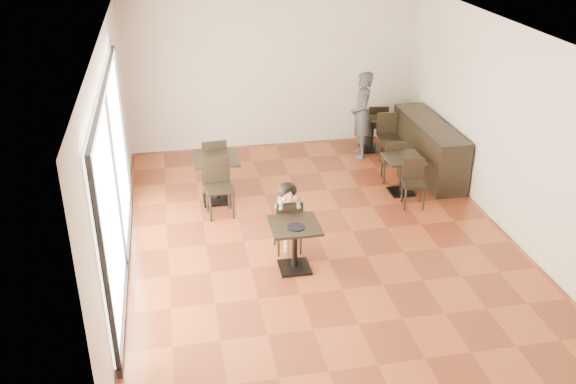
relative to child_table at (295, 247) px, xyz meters
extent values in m
cube|color=brown|center=(0.55, 0.91, -0.37)|extent=(6.00, 8.00, 0.01)
cube|color=silver|center=(0.55, 0.91, 2.83)|extent=(6.00, 8.00, 0.01)
cube|color=beige|center=(0.55, 4.91, 1.23)|extent=(6.00, 0.01, 3.20)
cube|color=beige|center=(0.55, -3.09, 1.23)|extent=(6.00, 0.01, 3.20)
cube|color=beige|center=(-2.45, 0.91, 1.23)|extent=(0.01, 8.00, 3.20)
cube|color=beige|center=(3.55, 0.91, 1.23)|extent=(0.01, 8.00, 3.20)
cube|color=white|center=(-2.42, 0.41, 1.03)|extent=(0.04, 4.50, 2.60)
cylinder|color=black|center=(0.00, -0.10, 0.38)|extent=(0.25, 0.25, 0.01)
imported|color=#3A393E|center=(2.15, 3.91, 0.51)|extent=(0.51, 0.70, 1.75)
cube|color=black|center=(3.20, 2.91, 0.13)|extent=(0.60, 2.40, 1.00)
camera|label=1|loc=(-1.58, -7.75, 4.72)|focal=40.00mm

